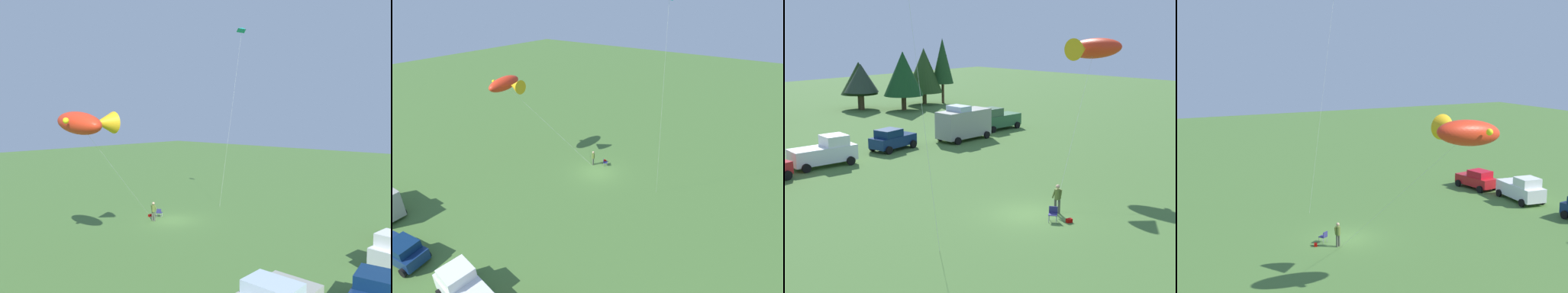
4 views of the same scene
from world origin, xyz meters
TOP-DOWN VIEW (x-y plane):
  - ground_plane at (0.00, 0.00)m, footprint 160.00×160.00m
  - person_kite_flyer at (1.35, -1.15)m, footprint 0.46×0.58m
  - folding_chair at (0.14, -1.73)m, footprint 0.66×0.66m
  - backpack_on_grass at (0.58, -2.52)m, footprint 0.38×0.32m
  - kite_large_fish at (10.40, 2.70)m, footprint 10.78×5.86m
  - kite_delta_teal at (-7.29, 2.32)m, footprint 0.93×3.15m

SIDE VIEW (x-z plane):
  - ground_plane at x=0.00m, z-range 0.00..0.00m
  - backpack_on_grass at x=0.58m, z-range 0.00..0.22m
  - folding_chair at x=0.14m, z-range 0.08..0.90m
  - person_kite_flyer at x=1.35m, z-range 0.15..1.89m
  - kite_large_fish at x=10.40m, z-range 4.08..14.06m
  - kite_delta_teal at x=-7.29m, z-range 8.73..26.99m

